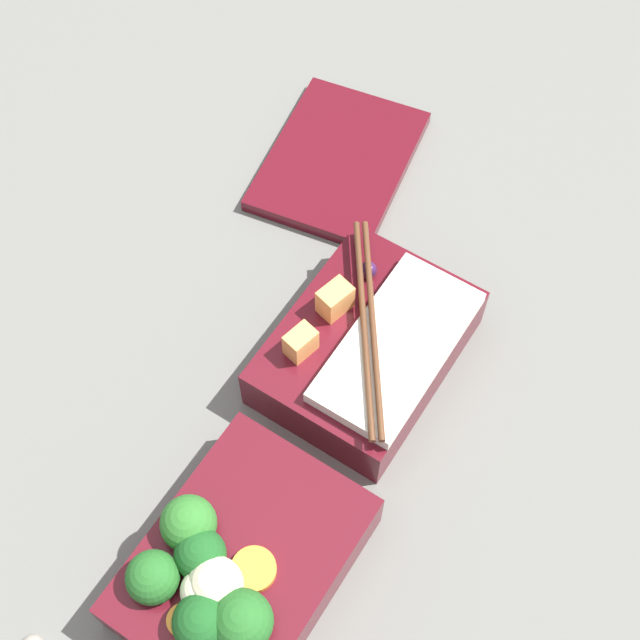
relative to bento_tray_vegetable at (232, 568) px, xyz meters
name	(u,v)px	position (x,y,z in m)	size (l,w,h in m)	color
ground_plane	(323,459)	(0.11, 0.00, -0.03)	(3.00, 3.00, 0.00)	slate
bento_tray_vegetable	(232,568)	(0.00, 0.00, 0.00)	(0.17, 0.13, 0.08)	#510F19
bento_tray_rice	(369,347)	(0.20, 0.01, -0.01)	(0.17, 0.13, 0.07)	#510F19
bento_lid	(339,161)	(0.37, 0.15, -0.03)	(0.17, 0.12, 0.01)	#510F19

